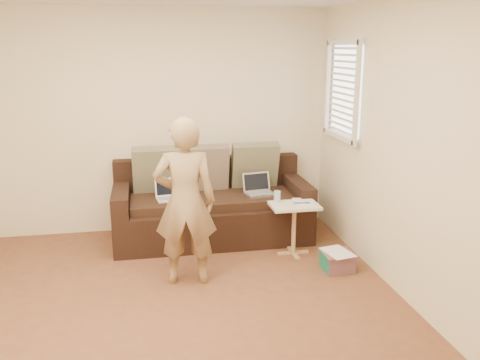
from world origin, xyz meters
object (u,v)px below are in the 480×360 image
Objects in this scene: striped_box at (337,261)px; drinking_glass at (277,196)px; sofa at (212,203)px; laptop_silver at (260,195)px; laptop_white at (171,200)px; side_table at (294,229)px; person at (185,202)px.

drinking_glass is at bearing 128.14° from striped_box.
laptop_silver is (0.55, -0.10, 0.10)m from sofa.
side_table is at bearing -30.26° from laptop_white.
side_table is at bearing -74.45° from laptop_silver.
laptop_white is 0.19× the size of person.
sofa is at bearing 134.92° from striped_box.
person reaches higher than striped_box.
laptop_white is at bearing -79.11° from person.
sofa reaches higher than striped_box.
person is at bearing -150.99° from drinking_glass.
striped_box is (0.31, -0.48, -0.18)m from side_table.
person is at bearing 178.83° from striped_box.
side_table is 0.39m from drinking_glass.
side_table is at bearing -36.28° from drinking_glass.
drinking_glass reaches higher than side_table.
drinking_glass is 0.92m from striped_box.
sofa is 0.83m from drinking_glass.
striped_box is (1.49, -0.03, -0.69)m from person.
laptop_silver is at bearing -7.86° from laptop_white.
person reaches higher than sofa.
side_table is (1.18, 0.45, -0.51)m from person.
drinking_glass reaches higher than laptop_silver.
striped_box is (1.10, -1.11, -0.33)m from sofa.
sofa is at bearing 141.72° from side_table.
side_table is (1.26, -0.53, -0.24)m from laptop_white.
person is at bearing -109.80° from sofa.
drinking_glass is at bearing -28.03° from laptop_white.
laptop_white is 2.54× the size of drinking_glass.
laptop_white is 1.02m from person.
laptop_silver is 2.76× the size of drinking_glass.
laptop_white is (-1.02, 0.01, 0.00)m from laptop_silver.
side_table is 1.84× the size of striped_box.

